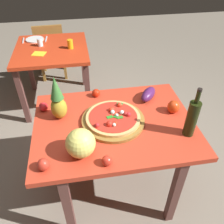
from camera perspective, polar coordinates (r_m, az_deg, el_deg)
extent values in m
plane|color=gray|center=(2.31, 0.43, -17.12)|extent=(10.00, 10.00, 0.00)
cube|color=brown|center=(1.78, -10.63, -22.23)|extent=(0.06, 0.06, 0.74)
cube|color=brown|center=(1.88, 15.14, -18.42)|extent=(0.06, 0.06, 0.74)
cube|color=brown|center=(2.27, -11.02, -4.82)|extent=(0.06, 0.06, 0.74)
cube|color=brown|center=(2.35, 8.28, -2.69)|extent=(0.06, 0.06, 0.74)
cube|color=red|center=(1.73, 0.55, -2.99)|extent=(1.17, 0.88, 0.04)
cube|color=brown|center=(2.87, -21.08, 3.45)|extent=(0.06, 0.06, 0.74)
cube|color=brown|center=(2.79, -6.00, 5.13)|extent=(0.06, 0.06, 0.74)
cube|color=brown|center=(3.50, -19.55, 10.47)|extent=(0.06, 0.06, 0.74)
cube|color=brown|center=(3.44, -7.06, 11.97)|extent=(0.06, 0.06, 0.74)
cube|color=red|center=(2.95, -14.64, 14.63)|extent=(0.85, 0.90, 0.04)
cube|color=olive|center=(4.01, -11.70, 12.90)|extent=(0.04, 0.04, 0.41)
cube|color=olive|center=(4.03, -16.47, 12.23)|extent=(0.04, 0.04, 0.41)
cube|color=olive|center=(3.71, -11.48, 10.74)|extent=(0.04, 0.04, 0.41)
cube|color=olive|center=(3.73, -16.58, 10.03)|extent=(0.04, 0.04, 0.41)
cube|color=olive|center=(3.77, -14.61, 14.55)|extent=(0.42, 0.42, 0.04)
cube|color=olive|center=(3.52, -15.19, 16.62)|extent=(0.40, 0.06, 0.40)
cylinder|color=olive|center=(1.71, 0.27, -2.01)|extent=(0.46, 0.46, 0.02)
cylinder|color=tan|center=(1.70, 0.28, -1.41)|extent=(0.40, 0.40, 0.02)
cylinder|color=red|center=(1.69, 0.28, -1.08)|extent=(0.35, 0.35, 0.00)
sphere|color=red|center=(1.70, 4.01, -0.49)|extent=(0.04, 0.04, 0.04)
sphere|color=red|center=(1.73, -0.20, 0.54)|extent=(0.04, 0.04, 0.04)
sphere|color=red|center=(1.61, -0.65, -2.93)|extent=(0.04, 0.04, 0.04)
sphere|color=red|center=(1.62, 0.81, -2.83)|extent=(0.03, 0.03, 0.03)
sphere|color=red|center=(1.78, 1.81, 1.74)|extent=(0.04, 0.04, 0.04)
sphere|color=red|center=(1.61, -3.66, -3.26)|extent=(0.03, 0.03, 0.03)
sphere|color=red|center=(1.74, 0.19, 0.66)|extent=(0.03, 0.03, 0.03)
sphere|color=red|center=(1.70, 3.42, -0.45)|extent=(0.03, 0.03, 0.03)
cube|color=#2F7433|center=(1.80, 1.94, 2.00)|extent=(0.05, 0.04, 0.00)
cube|color=#367826|center=(1.68, 1.97, -1.31)|extent=(0.05, 0.03, 0.00)
cube|color=#228123|center=(1.69, 1.00, -0.95)|extent=(0.05, 0.05, 0.00)
cube|color=#278423|center=(1.68, -0.58, -1.13)|extent=(0.05, 0.04, 0.00)
sphere|color=white|center=(1.61, 0.54, -3.12)|extent=(0.03, 0.03, 0.03)
sphere|color=white|center=(1.69, 1.17, -0.77)|extent=(0.02, 0.02, 0.02)
sphere|color=silver|center=(1.71, 0.12, -0.01)|extent=(0.03, 0.03, 0.03)
sphere|color=white|center=(1.71, 2.44, -0.08)|extent=(0.03, 0.03, 0.03)
cylinder|color=black|center=(1.63, 18.90, -1.64)|extent=(0.08, 0.08, 0.26)
cylinder|color=black|center=(1.53, 20.25, 3.43)|extent=(0.03, 0.03, 0.09)
cylinder|color=black|center=(1.50, 20.69, 5.08)|extent=(0.03, 0.03, 0.02)
ellipsoid|color=#AB9529|center=(1.75, -12.83, 0.97)|extent=(0.12, 0.12, 0.18)
cone|color=#387633|center=(1.65, -13.68, 5.76)|extent=(0.09, 0.09, 0.17)
sphere|color=#E2D865|center=(1.45, -7.70, -7.59)|extent=(0.19, 0.19, 0.19)
ellipsoid|color=red|center=(1.84, 14.81, 1.23)|extent=(0.09, 0.09, 0.10)
ellipsoid|color=#4E1E55|center=(1.95, 8.87, 4.32)|extent=(0.20, 0.21, 0.09)
sphere|color=red|center=(1.88, -16.42, 1.25)|extent=(0.07, 0.07, 0.07)
sphere|color=red|center=(1.96, -3.92, 4.67)|extent=(0.07, 0.07, 0.07)
sphere|color=red|center=(1.46, -16.43, -12.20)|extent=(0.08, 0.08, 0.08)
sphere|color=red|center=(1.43, -1.25, -11.82)|extent=(0.06, 0.06, 0.06)
cylinder|color=#F3A617|center=(2.86, -10.19, 16.04)|extent=(0.07, 0.07, 0.10)
cylinder|color=silver|center=(3.01, -17.22, 15.98)|extent=(0.06, 0.06, 0.09)
cylinder|color=white|center=(3.22, -18.37, 16.50)|extent=(0.22, 0.22, 0.02)
cube|color=silver|center=(3.24, -20.87, 16.04)|extent=(0.03, 0.18, 0.01)
cube|color=silver|center=(3.20, -15.80, 16.80)|extent=(0.02, 0.18, 0.01)
cube|color=yellow|center=(2.82, -17.44, 13.43)|extent=(0.17, 0.16, 0.01)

